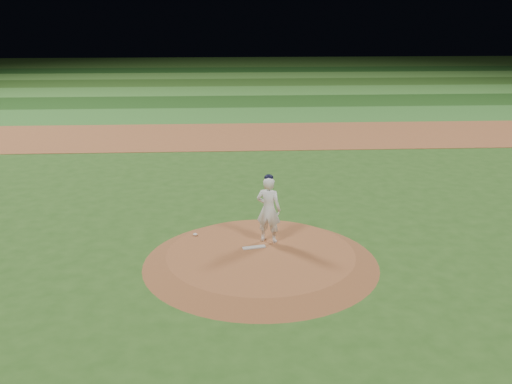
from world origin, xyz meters
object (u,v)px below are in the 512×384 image
pitching_rubber (254,247)px  rosin_bag (195,234)px  pitcher_on_mound (269,209)px  pitchers_mound (261,258)px

pitching_rubber → rosin_bag: bearing=136.3°
pitcher_on_mound → pitchers_mound: bearing=-108.5°
rosin_bag → pitching_rubber: bearing=-30.8°
rosin_bag → pitcher_on_mound: size_ratio=0.06×
rosin_bag → pitcher_on_mound: (1.81, -0.46, 0.81)m
rosin_bag → pitcher_on_mound: 2.03m
pitchers_mound → rosin_bag: 1.96m
pitchers_mound → rosin_bag: rosin_bag is taller
pitchers_mound → rosin_bag: (-1.58, 1.15, 0.16)m
pitching_rubber → pitcher_on_mound: 0.99m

